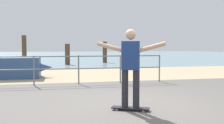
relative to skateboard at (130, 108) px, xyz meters
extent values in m
cube|color=#605B56|center=(0.24, -0.58, -0.07)|extent=(24.00, 10.00, 0.04)
cube|color=tan|center=(0.24, 7.42, -0.07)|extent=(24.00, 6.00, 0.04)
cube|color=#75939E|center=(0.24, 35.42, -0.07)|extent=(72.00, 50.00, 0.04)
cylinder|color=slate|center=(-2.30, 4.02, 0.46)|extent=(0.05, 0.05, 1.05)
cylinder|color=slate|center=(-0.76, 4.02, 0.46)|extent=(0.05, 0.05, 1.05)
cylinder|color=slate|center=(0.78, 4.02, 0.46)|extent=(0.05, 0.05, 1.05)
cylinder|color=slate|center=(2.32, 4.02, 0.46)|extent=(0.05, 0.05, 1.05)
cylinder|color=slate|center=(-3.08, 4.02, 0.95)|extent=(10.80, 0.04, 0.04)
cylinder|color=slate|center=(-3.08, 4.02, 0.51)|extent=(10.80, 0.04, 0.04)
cone|color=#335184|center=(-2.26, 6.45, 0.38)|extent=(1.10, 0.77, 0.77)
cube|color=black|center=(0.00, 0.00, 0.00)|extent=(0.81, 0.52, 0.02)
cylinder|color=#E5598C|center=(0.29, -0.05, -0.04)|extent=(0.07, 0.05, 0.06)
cylinder|color=#E5598C|center=(0.22, -0.19, -0.04)|extent=(0.07, 0.05, 0.06)
cylinder|color=#E5598C|center=(-0.22, 0.19, -0.04)|extent=(0.07, 0.05, 0.06)
cylinder|color=#E5598C|center=(-0.29, 0.05, -0.04)|extent=(0.07, 0.05, 0.06)
cylinder|color=#26262B|center=(0.11, -0.05, 0.42)|extent=(0.14, 0.14, 0.80)
cylinder|color=#26262B|center=(-0.11, 0.05, 0.42)|extent=(0.14, 0.14, 0.80)
cube|color=navy|center=(0.00, 0.00, 1.12)|extent=(0.41, 0.33, 0.60)
sphere|color=tan|center=(0.00, 0.00, 1.56)|extent=(0.22, 0.22, 0.22)
cylinder|color=tan|center=(0.40, -0.19, 1.30)|extent=(0.54, 0.32, 0.23)
cylinder|color=tan|center=(-0.40, 0.19, 1.30)|extent=(0.54, 0.32, 0.23)
cylinder|color=#513826|center=(-3.92, 14.93, 1.03)|extent=(0.34, 0.34, 2.19)
cylinder|color=#513826|center=(-0.77, 14.02, 0.71)|extent=(0.36, 0.36, 1.56)
cylinder|color=#513826|center=(2.38, 15.85, 0.81)|extent=(0.36, 0.36, 1.76)
camera|label=1|loc=(-1.50, -5.14, 1.31)|focal=41.00mm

